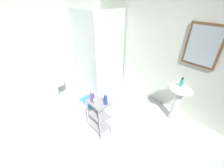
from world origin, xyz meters
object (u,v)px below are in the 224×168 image
at_px(rinse_cup, 95,102).
at_px(storage_cart, 99,115).
at_px(toilet, 52,88).
at_px(bath_mat, 92,101).
at_px(shower_stall, 100,71).
at_px(shampoo_bottle_blue, 106,99).
at_px(hand_soap_bottle, 182,82).
at_px(conditioner_bottle_purple, 92,97).
at_px(pedestal_sink, 178,97).

bearing_deg(rinse_cup, storage_cart, 102.06).
height_order(toilet, bath_mat, toilet).
height_order(shower_stall, bath_mat, shower_stall).
bearing_deg(storage_cart, toilet, -172.61).
bearing_deg(shampoo_bottle_blue, toilet, -171.12).
bearing_deg(rinse_cup, shampoo_bottle_blue, 51.28).
height_order(hand_soap_bottle, shampoo_bottle_blue, hand_soap_bottle).
height_order(hand_soap_bottle, conditioner_bottle_purple, hand_soap_bottle).
xyz_separation_m(toilet, hand_soap_bottle, (2.34, 1.59, 0.57)).
height_order(pedestal_sink, toilet, pedestal_sink).
bearing_deg(toilet, hand_soap_bottle, 34.09).
xyz_separation_m(shower_stall, shampoo_bottle_blue, (1.42, -0.99, 0.37)).
relative_size(shower_stall, shampoo_bottle_blue, 9.09).
relative_size(conditioner_bottle_purple, bath_mat, 0.36).
relative_size(pedestal_sink, rinse_cup, 8.19).
xyz_separation_m(toilet, conditioner_bottle_purple, (1.52, 0.15, 0.52)).
bearing_deg(rinse_cup, hand_soap_bottle, 63.28).
xyz_separation_m(pedestal_sink, toilet, (-2.36, -1.57, -0.26)).
distance_m(conditioner_bottle_purple, bath_mat, 1.23).
bearing_deg(shampoo_bottle_blue, shower_stall, 145.20).
bearing_deg(storage_cart, hand_soap_bottle, 61.65).
height_order(shower_stall, pedestal_sink, shower_stall).
distance_m(shower_stall, storage_cart, 1.67).
bearing_deg(conditioner_bottle_purple, bath_mat, 147.59).
bearing_deg(pedestal_sink, conditioner_bottle_purple, -120.84).
xyz_separation_m(conditioner_bottle_purple, rinse_cup, (0.10, -0.01, -0.05)).
height_order(toilet, conditioner_bottle_purple, conditioner_bottle_purple).
bearing_deg(pedestal_sink, shower_stall, -171.43).
height_order(hand_soap_bottle, bath_mat, hand_soap_bottle).
xyz_separation_m(shower_stall, pedestal_sink, (2.07, 0.31, 0.12)).
height_order(pedestal_sink, bath_mat, pedestal_sink).
bearing_deg(toilet, pedestal_sink, 33.58).
bearing_deg(bath_mat, conditioner_bottle_purple, -32.41).
height_order(pedestal_sink, hand_soap_bottle, hand_soap_bottle).
xyz_separation_m(storage_cart, hand_soap_bottle, (0.74, 1.38, 0.45)).
distance_m(storage_cart, rinse_cup, 0.36).
relative_size(storage_cart, shampoo_bottle_blue, 3.36).
bearing_deg(conditioner_bottle_purple, pedestal_sink, 59.16).
height_order(conditioner_bottle_purple, rinse_cup, conditioner_bottle_purple).
distance_m(hand_soap_bottle, conditioner_bottle_purple, 1.66).
bearing_deg(hand_soap_bottle, toilet, -145.91).
bearing_deg(bath_mat, pedestal_sink, 30.09).
bearing_deg(storage_cart, rinse_cup, -77.94).
relative_size(storage_cart, hand_soap_bottle, 4.16).
distance_m(toilet, conditioner_bottle_purple, 1.61).
xyz_separation_m(shampoo_bottle_blue, conditioner_bottle_purple, (-0.20, -0.12, -0.00)).
xyz_separation_m(shampoo_bottle_blue, rinse_cup, (-0.10, -0.13, -0.05)).
height_order(toilet, rinse_cup, rinse_cup).
bearing_deg(toilet, storage_cart, 7.39).
height_order(shower_stall, hand_soap_bottle, shower_stall).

